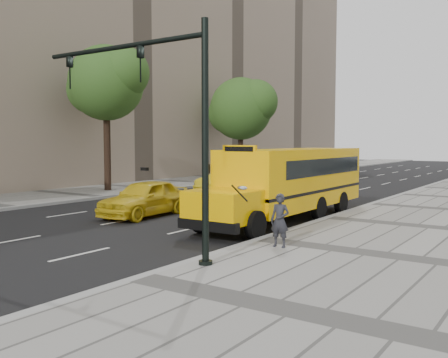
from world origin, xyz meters
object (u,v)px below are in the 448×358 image
Objects in this scene: tree_b at (107,82)px; tree_c at (242,108)px; school_bus at (292,178)px; traffic_signal at (163,113)px; taxi_near at (145,198)px; pedestrian at (280,220)px; taxi_far at (227,181)px.

tree_c is at bearing 89.94° from tree_b.
traffic_signal is at bearing -85.61° from school_bus.
traffic_signal is (0.69, -9.01, 2.33)m from school_bus.
traffic_signal is at bearing -38.12° from tree_b.
tree_b is at bearing 167.77° from school_bus.
taxi_near is at bearing -67.66° from tree_c.
school_bus is at bearing 109.81° from pedestrian.
school_bus is 6.53m from taxi_near.
pedestrian is at bearing 56.36° from traffic_signal.
tree_c is at bearing 118.81° from traffic_signal.
tree_c reaches higher than taxi_far.
traffic_signal is at bearing -50.66° from taxi_far.
taxi_near is 11.27m from taxi_far.
school_bus is 11.73m from taxi_far.
tree_b reaches higher than tree_c.
tree_c reaches higher than school_bus.
pedestrian is (17.58, -9.27, -6.16)m from tree_b.
traffic_signal is (6.39, -5.96, 3.28)m from taxi_near.
taxi_far is 17.92m from pedestrian.
taxi_near is 9.33m from traffic_signal.
tree_b is 10.00m from taxi_far.
traffic_signal reaches higher than school_bus.
taxi_near is 8.88m from pedestrian.
tree_c is 24.82m from taxi_near.
tree_c is 32.42m from traffic_signal.
school_bus is 1.81× the size of traffic_signal.
tree_c is 24.82m from school_bus.
traffic_signal is at bearing -61.19° from tree_c.
tree_c is 0.79× the size of school_bus.
tree_c is 5.64× the size of pedestrian.
tree_b is 16.17m from school_bus.
taxi_far is at bearing 125.38° from pedestrian.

